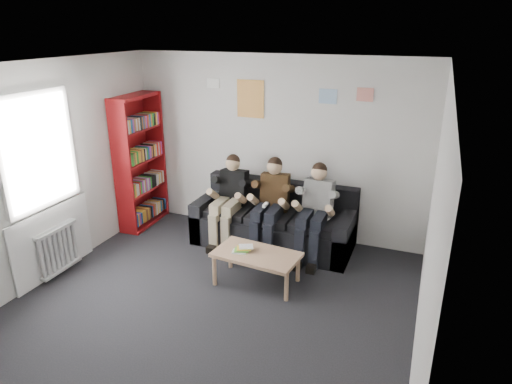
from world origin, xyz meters
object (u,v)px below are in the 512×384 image
at_px(person_left, 229,200).
at_px(sofa, 274,223).
at_px(person_middle, 270,206).
at_px(bookshelf, 141,162).
at_px(person_right, 314,213).
at_px(coffee_table, 257,257).

bearing_deg(person_left, sofa, 15.14).
bearing_deg(person_middle, sofa, 82.06).
bearing_deg(bookshelf, sofa, -0.92).
height_order(sofa, person_middle, person_middle).
distance_m(sofa, person_right, 0.76).
distance_m(bookshelf, person_left, 1.62).
bearing_deg(sofa, person_right, -17.67).
height_order(sofa, bookshelf, bookshelf).
distance_m(coffee_table, person_middle, 0.99).
bearing_deg(sofa, bookshelf, -177.80).
bearing_deg(bookshelf, person_middle, -6.22).
relative_size(sofa, person_middle, 1.72).
bearing_deg(bookshelf, coffee_table, -26.95).
xyz_separation_m(sofa, person_left, (-0.64, -0.20, 0.34)).
bearing_deg(person_left, person_right, -2.50).
bearing_deg(coffee_table, person_right, 62.97).
xyz_separation_m(sofa, person_right, (0.64, -0.20, 0.35)).
relative_size(person_left, person_right, 0.99).
bearing_deg(person_middle, coffee_table, -87.84).
relative_size(bookshelf, person_right, 1.57).
xyz_separation_m(person_left, person_right, (1.28, -0.00, 0.01)).
distance_m(person_left, person_middle, 0.64).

